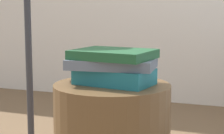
% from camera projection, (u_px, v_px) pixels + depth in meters
% --- Properties ---
extents(book_teal, '(0.28, 0.19, 0.06)m').
position_uv_depth(book_teal, '(115.00, 76.00, 1.42)').
color(book_teal, '#1E727F').
rests_on(book_teal, side_table).
extents(book_slate, '(0.32, 0.21, 0.03)m').
position_uv_depth(book_slate, '(111.00, 63.00, 1.42)').
color(book_slate, slate).
rests_on(book_slate, book_teal).
extents(book_forest, '(0.29, 0.24, 0.03)m').
position_uv_depth(book_forest, '(113.00, 54.00, 1.41)').
color(book_forest, '#1E512D').
rests_on(book_forest, book_slate).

